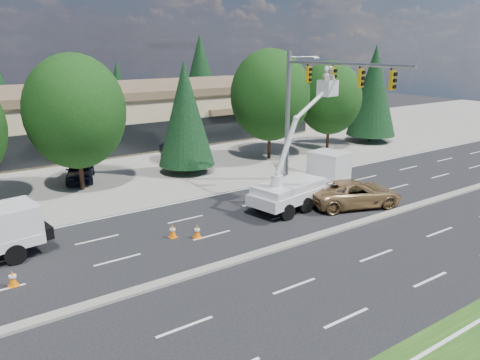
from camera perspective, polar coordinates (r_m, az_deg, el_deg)
ground at (r=21.70m, az=1.02°, el=-9.47°), size 140.00×140.00×0.00m
concrete_apron at (r=38.80m, az=-16.52°, el=1.44°), size 140.00×22.00×0.01m
road_median at (r=21.67m, az=1.02°, el=-9.32°), size 120.00×0.55×0.12m
strip_mall at (r=47.70m, az=-20.68°, el=7.17°), size 50.40×15.40×5.50m
tree_front_d at (r=32.27m, az=-19.44°, el=7.87°), size 6.47×6.47×8.98m
tree_front_e at (r=35.32m, az=-6.68°, el=8.06°), size 4.26×4.26×8.40m
tree_front_f at (r=39.59m, az=3.68°, el=10.27°), size 6.63×6.63×9.20m
tree_front_g at (r=44.33m, az=10.89°, el=9.80°), size 5.84×5.84×8.10m
tree_front_h at (r=48.74m, az=15.96°, el=10.45°), size 4.83×4.83×9.52m
tree_back_c at (r=61.95m, az=-14.62°, el=10.64°), size 3.83×3.83×7.55m
tree_back_d at (r=66.94m, az=-4.84°, el=13.08°), size 5.63×5.63×11.09m
signal_mast at (r=31.60m, az=8.50°, el=9.90°), size 2.76×10.16×9.00m
bucket_truck at (r=28.86m, az=8.43°, el=0.61°), size 7.75×3.56×8.19m
traffic_cone_a at (r=21.30m, az=-25.97°, el=-10.71°), size 0.40×0.40×0.70m
traffic_cone_b at (r=23.99m, az=-8.21°, el=-6.17°), size 0.40×0.40×0.70m
traffic_cone_c at (r=23.81m, az=-5.25°, el=-6.24°), size 0.40×0.40×0.70m
traffic_cone_d at (r=29.41m, az=11.60°, el=-2.12°), size 0.40×0.40×0.70m
traffic_cone_e at (r=30.30m, az=12.46°, el=-1.63°), size 0.40×0.40×0.70m
minivan at (r=29.00m, az=13.83°, el=-1.60°), size 6.21×4.39×1.57m
parked_car_west at (r=35.48m, az=-18.92°, el=1.18°), size 3.26×4.89×1.55m
parked_car_east at (r=39.72m, az=-7.92°, el=3.36°), size 2.29×4.61×1.45m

